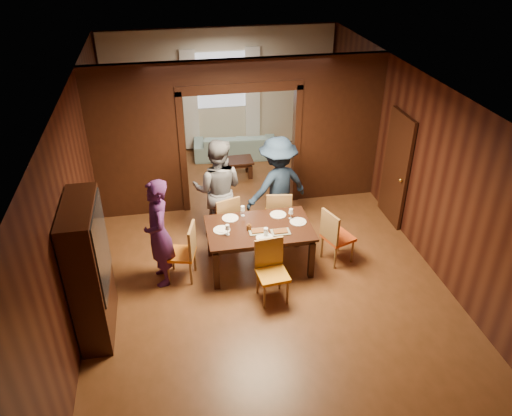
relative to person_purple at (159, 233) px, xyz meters
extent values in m
plane|color=#593319|center=(1.62, 0.60, -0.89)|extent=(9.00, 9.00, 0.00)
cube|color=silver|center=(1.62, 0.60, 2.01)|extent=(5.50, 9.00, 0.02)
cube|color=black|center=(1.62, 5.10, 0.56)|extent=(5.50, 0.02, 2.90)
cube|color=black|center=(-1.13, 0.60, 0.56)|extent=(0.02, 9.00, 2.90)
cube|color=black|center=(4.37, 0.60, 0.56)|extent=(0.02, 9.00, 2.90)
cube|color=black|center=(-0.30, 2.20, 0.31)|extent=(1.65, 0.15, 2.40)
cube|color=black|center=(3.55, 2.20, 0.31)|extent=(1.65, 0.15, 2.40)
cube|color=black|center=(1.62, 2.20, 1.76)|extent=(5.50, 0.15, 0.50)
cube|color=beige|center=(1.62, 5.07, 0.56)|extent=(5.40, 0.04, 2.85)
imported|color=#401A4C|center=(0.00, 0.00, 0.00)|extent=(0.49, 0.69, 1.77)
imported|color=#56555D|center=(1.05, 1.12, 0.05)|extent=(1.06, 0.92, 1.87)
imported|color=#172439|center=(2.10, 1.08, 0.03)|extent=(1.35, 1.04, 1.84)
imported|color=#81A7A9|center=(1.84, 4.45, -0.60)|extent=(2.02, 0.94, 0.57)
imported|color=black|center=(1.64, 0.15, -0.09)|extent=(0.28, 0.28, 0.07)
cube|color=black|center=(1.57, 0.08, -0.51)|extent=(1.68, 1.04, 0.76)
cube|color=black|center=(1.67, 3.39, -0.69)|extent=(0.80, 0.50, 0.40)
cube|color=black|center=(-0.91, -0.90, 0.11)|extent=(0.40, 1.20, 2.00)
cube|color=black|center=(4.32, 1.10, 0.16)|extent=(0.06, 0.90, 2.10)
cube|color=silver|center=(1.62, 5.04, 0.81)|extent=(1.20, 0.03, 1.30)
cube|color=white|center=(0.87, 5.00, 0.36)|extent=(0.35, 0.06, 2.40)
cube|color=white|center=(2.37, 5.00, 0.36)|extent=(0.35, 0.06, 2.40)
cylinder|color=white|center=(0.97, 0.10, -0.12)|extent=(0.27, 0.27, 0.01)
cylinder|color=white|center=(1.16, 0.42, -0.12)|extent=(0.27, 0.27, 0.01)
cylinder|color=silver|center=(1.95, 0.39, -0.12)|extent=(0.27, 0.27, 0.01)
cylinder|color=silver|center=(2.22, 0.11, -0.12)|extent=(0.27, 0.27, 0.01)
cylinder|color=silver|center=(1.60, -0.24, -0.12)|extent=(0.27, 0.27, 0.01)
cube|color=gray|center=(1.54, -0.06, -0.11)|extent=(0.30, 0.20, 0.04)
cube|color=gray|center=(1.87, -0.14, -0.11)|extent=(0.30, 0.20, 0.04)
cylinder|color=silver|center=(1.63, -0.19, -0.06)|extent=(0.07, 0.07, 0.14)
camera|label=1|loc=(0.28, -6.48, 4.20)|focal=35.00mm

